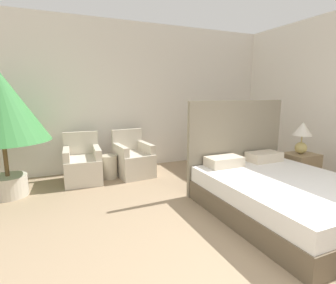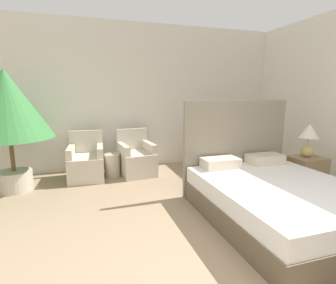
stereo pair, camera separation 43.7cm
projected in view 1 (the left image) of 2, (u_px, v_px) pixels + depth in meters
The scene contains 8 objects.
wall_back at pixel (134, 97), 5.33m from camera, with size 10.00×0.06×2.90m.
bed at pixel (281, 192), 3.34m from camera, with size 1.70×2.09×1.41m.
armchair_near_window_left at pixel (83, 166), 4.55m from camera, with size 0.64×0.74×0.84m.
armchair_near_window_right at pixel (134, 161), 4.90m from camera, with size 0.67×0.76×0.84m.
potted_palm at pixel (0, 109), 3.69m from camera, with size 1.30×1.30×1.89m.
nightstand at pixel (300, 169), 4.44m from camera, with size 0.51×0.42×0.52m.
table_lamp at pixel (302, 134), 4.34m from camera, with size 0.31×0.31×0.53m.
side_table at pixel (109, 167), 4.74m from camera, with size 0.29×0.29×0.42m.
Camera 1 is at (-1.52, -1.08, 1.52)m, focal length 28.00 mm.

